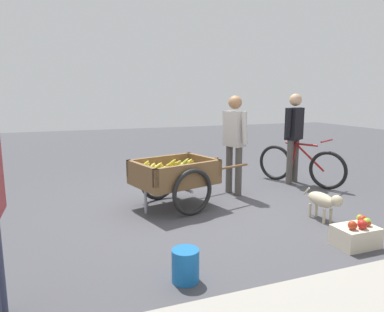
% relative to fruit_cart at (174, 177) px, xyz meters
% --- Properties ---
extents(ground_plane, '(24.00, 24.00, 0.00)m').
position_rel_fruit_cart_xyz_m(ground_plane, '(-0.38, 0.19, -0.44)').
color(ground_plane, '#47474C').
extents(fruit_cart, '(1.79, 1.18, 0.72)m').
position_rel_fruit_cart_xyz_m(fruit_cart, '(0.00, 0.00, 0.00)').
color(fruit_cart, brown).
rests_on(fruit_cart, ground).
extents(vendor_person, '(0.28, 0.57, 1.58)m').
position_rel_fruit_cart_xyz_m(vendor_person, '(-1.11, -0.31, 0.50)').
color(vendor_person, '#4C4742').
rests_on(vendor_person, ground).
extents(bicycle, '(0.82, 1.51, 0.85)m').
position_rel_fruit_cart_xyz_m(bicycle, '(-2.51, -0.44, -0.09)').
color(bicycle, black).
rests_on(bicycle, ground).
extents(cyclist_person, '(0.47, 0.33, 1.61)m').
position_rel_fruit_cart_xyz_m(cyclist_person, '(-2.44, -0.57, 0.52)').
color(cyclist_person, '#4C4742').
rests_on(cyclist_person, ground).
extents(dog, '(0.19, 0.67, 0.40)m').
position_rel_fruit_cart_xyz_m(dog, '(-1.61, 1.21, -0.17)').
color(dog, beige).
rests_on(dog, ground).
extents(plastic_bucket, '(0.24, 0.24, 0.29)m').
position_rel_fruit_cart_xyz_m(plastic_bucket, '(0.54, 1.99, -0.30)').
color(plastic_bucket, '#1966B2').
rests_on(plastic_bucket, ground).
extents(apple_crate, '(0.44, 0.32, 0.32)m').
position_rel_fruit_cart_xyz_m(apple_crate, '(-1.41, 1.96, -0.31)').
color(apple_crate, beige).
rests_on(apple_crate, ground).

